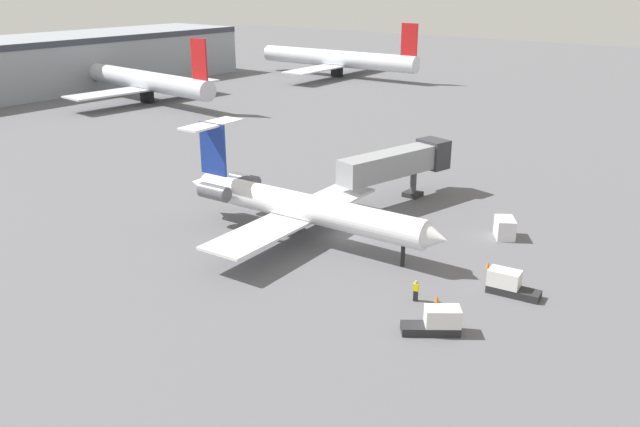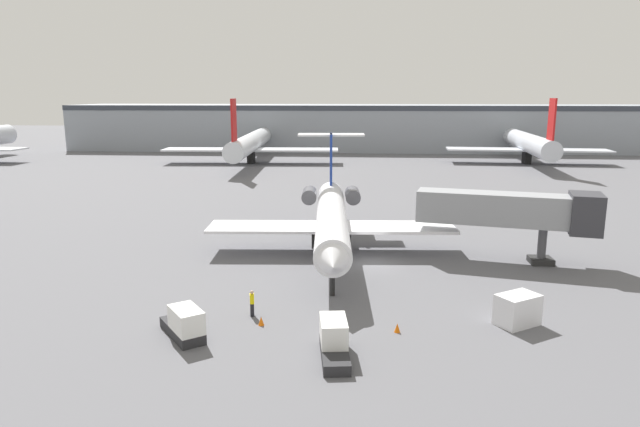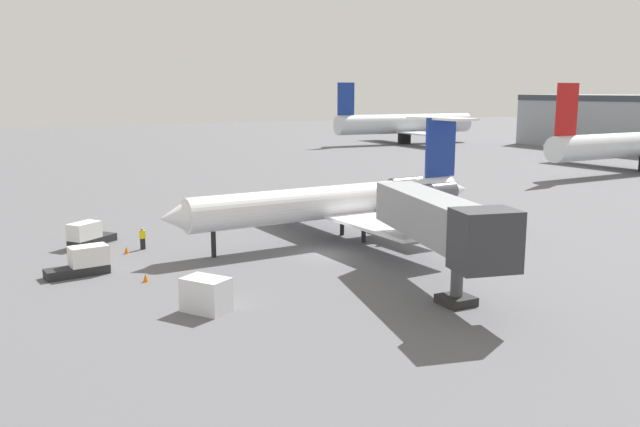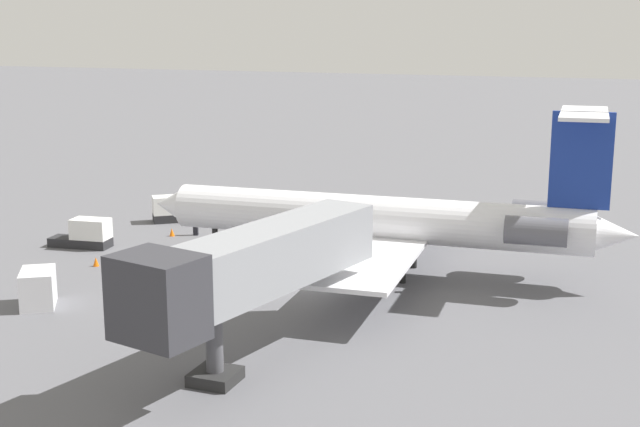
% 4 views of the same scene
% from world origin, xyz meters
% --- Properties ---
extents(ground_plane, '(400.00, 400.00, 0.10)m').
position_xyz_m(ground_plane, '(0.00, 0.00, -0.05)').
color(ground_plane, '#5B5B60').
extents(regional_jet, '(21.88, 28.44, 9.70)m').
position_xyz_m(regional_jet, '(-3.54, 3.37, 3.31)').
color(regional_jet, white).
rests_on(regional_jet, ground_plane).
extents(jet_bridge, '(14.72, 6.02, 6.00)m').
position_xyz_m(jet_bridge, '(11.95, 1.58, 4.31)').
color(jet_bridge, gray).
rests_on(jet_bridge, ground_plane).
extents(ground_crew_marshaller, '(0.34, 0.45, 1.69)m').
position_xyz_m(ground_crew_marshaller, '(-7.67, -11.76, 0.86)').
color(ground_crew_marshaller, black).
rests_on(ground_crew_marshaller, ground_plane).
extents(baggage_tug_lead, '(3.54, 4.03, 1.90)m').
position_xyz_m(baggage_tug_lead, '(-10.87, -15.30, 0.84)').
color(baggage_tug_lead, '#262628').
rests_on(baggage_tug_lead, ground_plane).
extents(baggage_tug_trailing, '(1.89, 4.14, 1.90)m').
position_xyz_m(baggage_tug_trailing, '(-2.26, -16.78, 0.84)').
color(baggage_tug_trailing, '#262628').
rests_on(baggage_tug_trailing, ground_plane).
extents(cargo_container_uld, '(2.98, 2.74, 1.89)m').
position_xyz_m(cargo_container_uld, '(8.58, -11.85, 0.95)').
color(cargo_container_uld, silver).
rests_on(cargo_container_uld, ground_plane).
extents(traffic_cone_near, '(0.36, 0.36, 0.55)m').
position_xyz_m(traffic_cone_near, '(-6.85, -13.15, 0.28)').
color(traffic_cone_near, orange).
rests_on(traffic_cone_near, ground_plane).
extents(traffic_cone_mid, '(0.36, 0.36, 0.55)m').
position_xyz_m(traffic_cone_mid, '(1.29, -13.55, 0.28)').
color(traffic_cone_mid, orange).
rests_on(traffic_cone_mid, ground_plane).
extents(terminal_building, '(147.37, 21.80, 11.13)m').
position_xyz_m(terminal_building, '(0.00, 99.06, 5.58)').
color(terminal_building, '#8C939E').
rests_on(terminal_building, ground_plane).
extents(parked_airliner_west_mid, '(35.34, 41.87, 13.01)m').
position_xyz_m(parked_airliner_west_mid, '(-23.39, 66.81, 4.09)').
color(parked_airliner_west_mid, silver).
rests_on(parked_airliner_west_mid, ground_plane).
extents(parked_airliner_centre, '(31.93, 37.78, 13.07)m').
position_xyz_m(parked_airliner_centre, '(32.02, 70.60, 4.13)').
color(parked_airliner_centre, silver).
rests_on(parked_airliner_centre, ground_plane).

